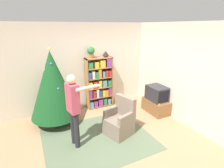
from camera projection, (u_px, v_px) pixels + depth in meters
The scene contains 14 objects.
ground_plane at pixel (117, 141), 3.99m from camera, with size 14.00×14.00×0.00m, color #9E7A56.
wall_back at pixel (86, 67), 5.36m from camera, with size 8.00×0.10×2.60m.
wall_right at pixel (188, 76), 4.41m from camera, with size 0.10×8.00×2.60m.
area_rug at pixel (98, 139), 4.06m from camera, with size 2.40×1.97×0.01m.
bookshelf at pixel (99, 83), 5.47m from camera, with size 0.83×0.29×1.60m.
tv_stand at pixel (156, 106), 5.27m from camera, with size 0.48×0.81×0.40m.
television at pixel (157, 93), 5.14m from camera, with size 0.45×0.59×0.42m.
game_remote at pixel (158, 103), 4.93m from camera, with size 0.04×0.12×0.02m.
christmas_tree at pixel (53, 85), 4.44m from camera, with size 1.25×1.25×2.00m.
armchair at pixel (120, 122), 4.17m from camera, with size 0.72×0.71×0.92m.
standing_person at pixel (74, 106), 3.57m from camera, with size 0.68×0.46×1.60m.
potted_plant at pixel (91, 52), 5.06m from camera, with size 0.22×0.22×0.33m.
table_lamp at pixel (106, 54), 5.28m from camera, with size 0.20×0.20×0.18m.
book_pile_near_tree at pixel (75, 122), 4.67m from camera, with size 0.21×0.17×0.11m.
Camera 1 is at (-1.58, -2.98, 2.50)m, focal length 28.00 mm.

